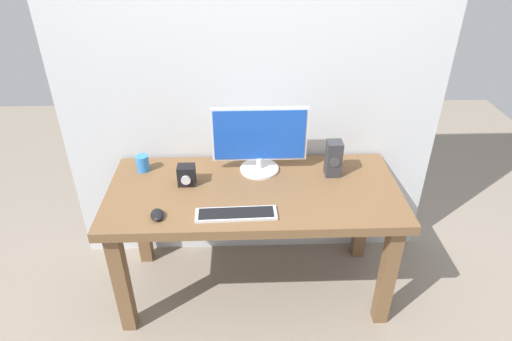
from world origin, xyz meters
TOP-DOWN VIEW (x-y plane):
  - ground_plane at (0.00, 0.00)m, footprint 6.00×6.00m
  - wall_back at (0.00, 0.41)m, footprint 2.30×0.04m
  - desk at (0.00, 0.00)m, footprint 1.63×0.73m
  - monitor at (0.04, 0.21)m, footprint 0.55×0.23m
  - keyboard_primary at (-0.10, -0.24)m, footprint 0.42×0.12m
  - mouse at (-0.50, -0.24)m, footprint 0.09×0.11m
  - speaker_right at (0.46, 0.14)m, footprint 0.09×0.09m
  - audio_controller at (-0.38, 0.06)m, footprint 0.10×0.09m
  - coffee_mug at (-0.65, 0.22)m, footprint 0.07×0.07m

SIDE VIEW (x-z plane):
  - ground_plane at x=0.00m, z-range 0.00..0.00m
  - desk at x=0.00m, z-range 0.27..1.03m
  - keyboard_primary at x=-0.10m, z-range 0.76..0.77m
  - mouse at x=-0.50m, z-range 0.76..0.79m
  - coffee_mug at x=-0.65m, z-range 0.76..0.86m
  - audio_controller at x=-0.38m, z-range 0.76..0.87m
  - speaker_right at x=0.46m, z-range 0.76..0.97m
  - monitor at x=0.04m, z-range 0.76..1.16m
  - wall_back at x=0.00m, z-range 0.00..3.00m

